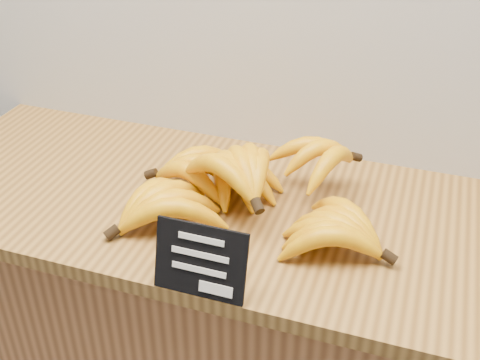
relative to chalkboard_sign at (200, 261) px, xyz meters
The scene contains 3 objects.
counter_top 0.26m from the chalkboard_sign, 90.46° to the left, with size 1.42×0.54×0.03m, color olive.
chalkboard_sign is the anchor object (origin of this frame).
banana_pile 0.24m from the chalkboard_sign, 92.89° to the left, with size 0.55×0.37×0.13m.
Camera 1 is at (0.34, 1.83, 1.61)m, focal length 45.00 mm.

